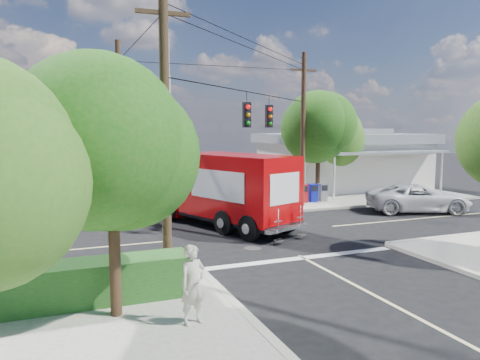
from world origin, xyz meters
TOP-DOWN VIEW (x-y plane):
  - ground at (0.00, 0.00)m, footprint 120.00×120.00m
  - sidewalk_ne at (10.88, 10.88)m, footprint 14.12×14.12m
  - sidewalk_nw at (-10.88, 10.88)m, footprint 14.12×14.12m
  - road_markings at (0.00, -1.47)m, footprint 32.00×32.00m
  - building_ne at (12.50, 11.97)m, footprint 11.80×10.20m
  - radio_tower at (0.50, 20.00)m, footprint 0.80×0.80m
  - tree_sw_front at (-6.99, -7.54)m, footprint 3.88×3.78m
  - tree_ne_front at (7.21, 6.76)m, footprint 4.21×4.14m
  - tree_ne_back at (9.81, 8.96)m, footprint 3.77×3.66m
  - palm_nw_front at (-7.50, 7.50)m, footprint 3.01×3.08m
  - palm_nw_back at (-9.50, 9.00)m, footprint 3.01×3.08m
  - utility_poles at (-1.58, 1.60)m, footprint 12.00×10.68m
  - picket_fence at (-7.80, -5.60)m, footprint 5.94×0.06m
  - hedge_sw at (-8.00, -6.40)m, footprint 6.20×1.20m
  - vending_boxes at (6.50, 6.20)m, footprint 1.90×0.50m
  - delivery_truck at (-0.78, 1.74)m, footprint 5.16×8.37m
  - parked_car at (10.63, 1.60)m, footprint 6.17×4.42m
  - pedestrian at (-5.37, -8.68)m, footprint 0.80×0.65m

SIDE VIEW (x-z plane):
  - ground at x=0.00m, z-range 0.00..0.00m
  - road_markings at x=0.00m, z-range 0.00..0.01m
  - sidewalk_ne at x=10.88m, z-range 0.00..0.14m
  - sidewalk_nw at x=-10.88m, z-range 0.00..0.14m
  - picket_fence at x=-7.80m, z-range 0.18..1.18m
  - hedge_sw at x=-8.00m, z-range 0.14..1.24m
  - vending_boxes at x=6.50m, z-range 0.14..1.24m
  - parked_car at x=10.63m, z-range 0.00..1.56m
  - pedestrian at x=-5.37m, z-range 0.14..2.03m
  - delivery_truck at x=-0.78m, z-range 0.03..3.52m
  - building_ne at x=12.50m, z-range 0.07..4.57m
  - tree_ne_back at x=9.81m, z-range 1.27..7.10m
  - tree_sw_front at x=-6.99m, z-range 1.32..7.35m
  - palm_nw_back at x=-9.50m, z-range 2.08..7.27m
  - utility_poles at x=-1.58m, z-range 0.17..9.17m
  - tree_ne_front at x=7.21m, z-range 1.44..8.09m
  - palm_nw_front at x=-7.50m, z-range 2.25..7.84m
  - radio_tower at x=0.50m, z-range -2.86..14.14m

